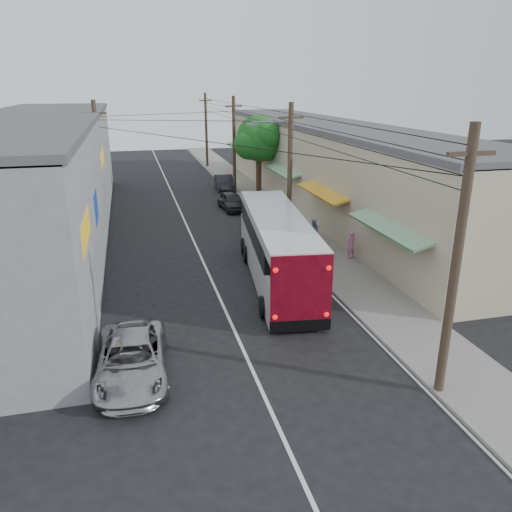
{
  "coord_description": "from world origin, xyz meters",
  "views": [
    {
      "loc": [
        -3.39,
        -13.24,
        8.9
      ],
      "look_at": [
        1.69,
        6.77,
        1.76
      ],
      "focal_mm": 35.0,
      "sensor_mm": 36.0,
      "label": 1
    }
  ],
  "objects": [
    {
      "name": "utility_poles",
      "position": [
        3.13,
        20.33,
        4.13
      ],
      "size": [
        11.8,
        45.28,
        8.0
      ],
      "color": "#473828",
      "rests_on": "ground"
    },
    {
      "name": "coach_bus",
      "position": [
        3.01,
        8.06,
        1.67
      ],
      "size": [
        3.71,
        11.36,
        3.22
      ],
      "rotation": [
        0.0,
        0.0,
        -0.13
      ],
      "color": "silver",
      "rests_on": "ground"
    },
    {
      "name": "building_left",
      "position": [
        -8.5,
        18.0,
        3.65
      ],
      "size": [
        7.2,
        36.0,
        7.25
      ],
      "color": "gray",
      "rests_on": "ground"
    },
    {
      "name": "parked_car_mid",
      "position": [
        3.8,
        22.42,
        0.65
      ],
      "size": [
        1.85,
        3.93,
        1.3
      ],
      "primitive_type": "imported",
      "rotation": [
        0.0,
        0.0,
        0.08
      ],
      "color": "#222327",
      "rests_on": "ground"
    },
    {
      "name": "pedestrian_near",
      "position": [
        7.6,
        9.75,
        0.88
      ],
      "size": [
        0.65,
        0.54,
        1.53
      ],
      "primitive_type": "imported",
      "rotation": [
        0.0,
        0.0,
        3.5
      ],
      "color": "#C86A9E",
      "rests_on": "sidewalk"
    },
    {
      "name": "jeepney",
      "position": [
        -3.8,
        1.13,
        0.66
      ],
      "size": [
        2.42,
        4.84,
        1.32
      ],
      "primitive_type": "imported",
      "rotation": [
        0.0,
        0.0,
        -0.05
      ],
      "color": "#ABAAB1",
      "rests_on": "ground"
    },
    {
      "name": "pedestrian_far",
      "position": [
        6.55,
        12.57,
        0.88
      ],
      "size": [
        0.84,
        0.72,
        1.52
      ],
      "primitive_type": "imported",
      "rotation": [
        0.0,
        0.0,
        2.93
      ],
      "color": "#8DA5CD",
      "rests_on": "sidewalk"
    },
    {
      "name": "street_tree",
      "position": [
        6.87,
        26.02,
        4.67
      ],
      "size": [
        4.4,
        4.0,
        6.6
      ],
      "color": "#3F2B19",
      "rests_on": "ground"
    },
    {
      "name": "parked_car_far",
      "position": [
        4.6,
        29.58,
        0.68
      ],
      "size": [
        1.67,
        4.18,
        1.35
      ],
      "primitive_type": "imported",
      "rotation": [
        0.0,
        0.0,
        -0.06
      ],
      "color": "black",
      "rests_on": "ground"
    },
    {
      "name": "parked_suv",
      "position": [
        4.6,
        13.51,
        0.9
      ],
      "size": [
        2.87,
        6.34,
        1.8
      ],
      "primitive_type": "imported",
      "rotation": [
        0.0,
        0.0,
        0.06
      ],
      "color": "#9FA0A7",
      "rests_on": "ground"
    },
    {
      "name": "sidewalk",
      "position": [
        6.5,
        20.0,
        0.06
      ],
      "size": [
        3.0,
        80.0,
        0.12
      ],
      "primitive_type": "cube",
      "color": "slate",
      "rests_on": "ground"
    },
    {
      "name": "ground",
      "position": [
        0.0,
        0.0,
        0.0
      ],
      "size": [
        120.0,
        120.0,
        0.0
      ],
      "primitive_type": "plane",
      "color": "black",
      "rests_on": "ground"
    },
    {
      "name": "building_right",
      "position": [
        10.99,
        22.0,
        3.15
      ],
      "size": [
        7.09,
        40.0,
        6.25
      ],
      "color": "#B5A990",
      "rests_on": "ground"
    }
  ]
}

